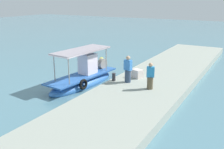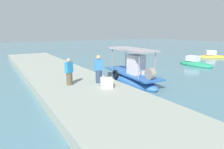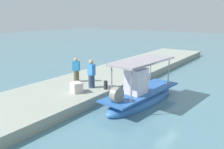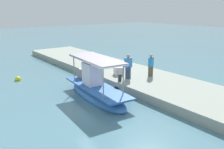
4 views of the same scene
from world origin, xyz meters
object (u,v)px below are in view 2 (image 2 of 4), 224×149
object	(u,v)px
mooring_bollard	(109,76)
cargo_crate	(107,83)
moored_boat_near	(213,56)
moored_boat_mid	(195,64)
fisherman_by_crate	(99,70)
fisherman_near_bollard	(69,73)
main_fishing_boat	(132,76)

from	to	relation	value
mooring_bollard	cargo_crate	world-z (taller)	cargo_crate
cargo_crate	moored_boat_near	world-z (taller)	cargo_crate
cargo_crate	moored_boat_mid	world-z (taller)	cargo_crate
moored_boat_near	moored_boat_mid	world-z (taller)	moored_boat_mid
moored_boat_mid	cargo_crate	bearing A→B (deg)	-74.40
fisherman_by_crate	cargo_crate	size ratio (longest dim) A/B	2.55
mooring_bollard	moored_boat_mid	size ratio (longest dim) A/B	0.13
cargo_crate	moored_boat_mid	bearing A→B (deg)	105.60
fisherman_by_crate	fisherman_near_bollard	bearing A→B (deg)	-105.89
fisherman_near_bollard	moored_boat_mid	bearing A→B (deg)	97.83
mooring_bollard	moored_boat_mid	world-z (taller)	mooring_bollard
mooring_bollard	moored_boat_near	distance (m)	21.41
main_fishing_boat	moored_boat_near	distance (m)	19.13
main_fishing_boat	mooring_bollard	size ratio (longest dim) A/B	11.60
fisherman_near_bollard	moored_boat_mid	distance (m)	15.72
fisherman_near_bollard	mooring_bollard	size ratio (longest dim) A/B	3.11
fisherman_near_bollard	cargo_crate	bearing A→B (deg)	43.47
main_fishing_boat	fisherman_near_bollard	xyz separation A→B (m)	(0.13, -4.97, 0.81)
cargo_crate	mooring_bollard	bearing A→B (deg)	143.46
mooring_bollard	fisherman_near_bollard	bearing A→B (deg)	-95.93
moored_boat_near	moored_boat_mid	xyz separation A→B (m)	(2.79, -7.95, 0.02)
fisherman_near_bollard	fisherman_by_crate	bearing A→B (deg)	74.11
fisherman_near_bollard	cargo_crate	world-z (taller)	fisherman_near_bollard
fisherman_by_crate	moored_boat_near	bearing A→B (deg)	104.06
mooring_bollard	moored_boat_mid	distance (m)	13.05
main_fishing_boat	moored_boat_near	xyz separation A→B (m)	(-4.80, 18.52, -0.32)
fisherman_near_bollard	mooring_bollard	xyz separation A→B (m)	(0.28, 2.73, -0.49)
moored_boat_near	fisherman_by_crate	bearing A→B (deg)	-75.94
main_fishing_boat	fisherman_near_bollard	size ratio (longest dim) A/B	3.73
main_fishing_boat	mooring_bollard	bearing A→B (deg)	-79.58
main_fishing_boat	fisherman_by_crate	size ratio (longest dim) A/B	3.47
fisherman_near_bollard	moored_boat_near	size ratio (longest dim) A/B	0.37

